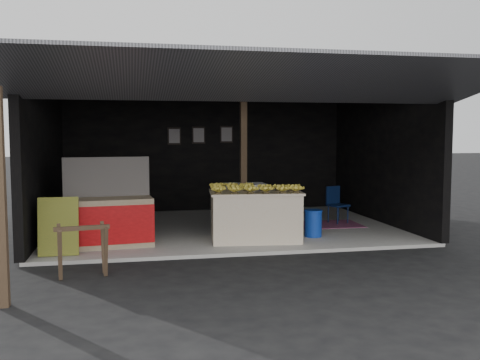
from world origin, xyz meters
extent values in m
plane|color=black|center=(0.00, 0.00, 0.00)|extent=(80.00, 80.00, 0.00)
cube|color=gray|center=(0.00, 2.50, 0.03)|extent=(7.00, 5.00, 0.06)
cube|color=black|center=(0.00, 5.00, 1.51)|extent=(7.00, 0.15, 2.90)
cube|color=black|center=(-3.50, 2.50, 1.51)|extent=(0.15, 5.00, 2.90)
cube|color=black|center=(3.50, 2.50, 1.51)|extent=(0.15, 5.00, 2.90)
cube|color=#232326|center=(0.00, 2.50, 2.96)|extent=(7.20, 5.20, 0.12)
cube|color=#232326|center=(0.00, -0.95, 2.73)|extent=(7.40, 2.47, 0.48)
cube|color=#443222|center=(0.30, 1.90, 1.49)|extent=(0.12, 0.12, 2.85)
cube|color=#443222|center=(-3.30, -1.90, 1.25)|extent=(0.12, 0.12, 2.50)
cube|color=beige|center=(0.31, 0.95, 0.48)|extent=(1.64, 1.08, 0.85)
cube|color=beige|center=(0.31, 0.95, 0.93)|extent=(1.70, 1.15, 0.04)
cube|color=white|center=(0.28, 1.78, 0.53)|extent=(0.86, 0.58, 0.94)
cube|color=navy|center=(0.28, 1.49, 0.58)|extent=(0.66, 0.03, 0.28)
cube|color=#B21414|center=(0.28, 1.49, 0.25)|extent=(0.43, 0.02, 0.09)
cube|color=#998466|center=(-2.24, 0.96, 0.47)|extent=(1.52, 0.78, 0.82)
cube|color=#B70C0E|center=(-2.24, 0.63, 0.47)|extent=(1.46, 0.17, 0.64)
cube|color=white|center=(-2.24, 0.62, 0.47)|extent=(0.50, 0.06, 0.16)
cube|color=#172646|center=(-2.24, 1.23, 1.23)|extent=(1.46, 0.20, 0.69)
cube|color=black|center=(-2.98, 0.40, 0.52)|extent=(0.61, 0.19, 0.92)
cube|color=#443222|center=(-2.79, -1.00, 0.37)|extent=(0.09, 0.28, 0.72)
cube|color=#443222|center=(-2.21, -0.91, 0.37)|extent=(0.09, 0.28, 0.72)
cube|color=#443222|center=(-2.84, -0.65, 0.37)|extent=(0.09, 0.28, 0.72)
cube|color=#443222|center=(-2.26, -0.57, 0.37)|extent=(0.09, 0.28, 0.72)
cube|color=#443222|center=(-2.52, -0.78, 0.69)|extent=(0.74, 0.17, 0.06)
cylinder|color=#0E329B|center=(1.45, 1.08, 0.29)|extent=(0.32, 0.32, 0.47)
cylinder|color=#0A1637|center=(2.38, 2.19, 0.25)|extent=(0.03, 0.03, 0.39)
cylinder|color=#0A1637|center=(2.65, 2.29, 0.25)|extent=(0.03, 0.03, 0.39)
cylinder|color=#0A1637|center=(2.28, 2.46, 0.25)|extent=(0.03, 0.03, 0.39)
cylinder|color=#0A1637|center=(2.55, 2.56, 0.25)|extent=(0.03, 0.03, 0.39)
cube|color=#0A1637|center=(2.47, 2.37, 0.45)|extent=(0.48, 0.48, 0.04)
cube|color=#0A1637|center=(2.41, 2.53, 0.65)|extent=(0.36, 0.17, 0.40)
cube|color=maroon|center=(2.12, 2.26, 0.07)|extent=(1.53, 1.04, 0.01)
cube|color=black|center=(-0.80, 4.90, 1.91)|extent=(0.32, 0.03, 0.42)
cube|color=#4C4C59|center=(-0.80, 4.88, 1.91)|extent=(0.26, 0.02, 0.34)
cube|color=black|center=(-0.20, 4.90, 1.93)|extent=(0.32, 0.03, 0.42)
cube|color=#4C4C59|center=(-0.20, 4.88, 1.93)|extent=(0.26, 0.02, 0.34)
cube|color=black|center=(0.50, 4.90, 1.95)|extent=(0.32, 0.03, 0.42)
cube|color=#4C4C59|center=(0.50, 4.88, 1.95)|extent=(0.26, 0.02, 0.34)
camera|label=1|loc=(-1.85, -8.27, 1.98)|focal=40.00mm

